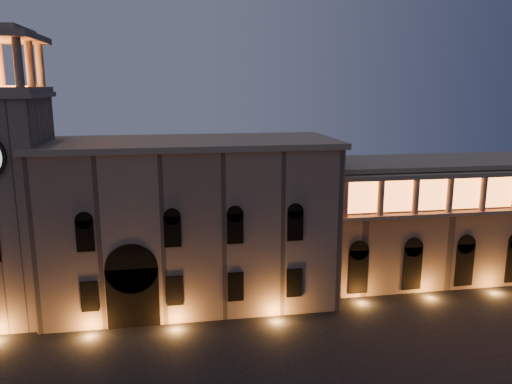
# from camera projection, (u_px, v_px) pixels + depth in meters

# --- Properties ---
(government_building) EXTENTS (30.80, 12.80, 17.60)m
(government_building) POSITION_uv_depth(u_px,v_px,m) (191.00, 222.00, 53.64)
(government_building) COLOR #7C6451
(government_building) RESTS_ON ground
(clock_tower) EXTENTS (9.80, 9.80, 32.40)m
(clock_tower) POSITION_uv_depth(u_px,v_px,m) (1.00, 196.00, 48.91)
(clock_tower) COLOR #7C6451
(clock_tower) RESTS_ON ground
(colonnade_wing) EXTENTS (40.60, 11.50, 14.50)m
(colonnade_wing) POSITION_uv_depth(u_px,v_px,m) (468.00, 216.00, 61.47)
(colonnade_wing) COLOR #775F4C
(colonnade_wing) RESTS_ON ground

